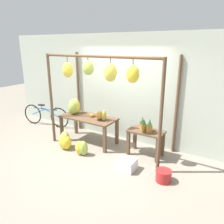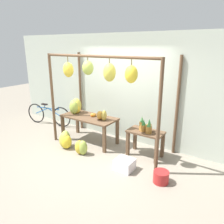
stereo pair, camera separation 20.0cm
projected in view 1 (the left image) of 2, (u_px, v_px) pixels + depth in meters
ground_plane at (93, 158)px, 5.04m from camera, size 20.00×20.00×0.00m
shop_wall_back at (123, 88)px, 5.76m from camera, size 8.00×0.08×2.80m
stall_awning at (103, 81)px, 4.83m from camera, size 3.00×1.23×2.30m
display_table_main at (89, 121)px, 5.71m from camera, size 1.49×0.68×0.71m
display_table_side at (146, 137)px, 5.05m from camera, size 0.82×0.46×0.62m
banana_pile_on_table at (74, 107)px, 5.91m from camera, size 0.40×0.41×0.41m
orange_pile at (92, 115)px, 5.67m from camera, size 0.13×0.17×0.10m
pineapple_cluster at (146, 126)px, 4.95m from camera, size 0.34×0.24×0.34m
banana_pile_ground_left at (65, 141)px, 5.45m from camera, size 0.40×0.37×0.43m
banana_pile_ground_right at (82, 148)px, 5.14m from camera, size 0.35×0.25×0.36m
fruit_crate_white at (126, 164)px, 4.56m from camera, size 0.38×0.34×0.23m
blue_bucket at (164, 176)px, 4.16m from camera, size 0.29×0.29×0.23m
parked_bicycle at (46, 115)px, 6.98m from camera, size 1.66×0.34×0.70m
papaya_pile at (102, 115)px, 5.40m from camera, size 0.32×0.22×0.26m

